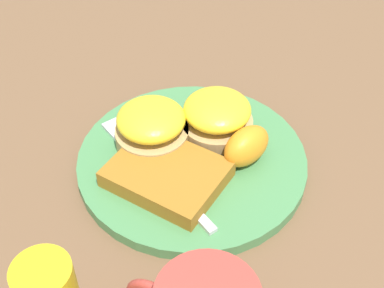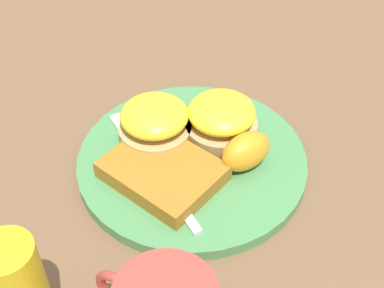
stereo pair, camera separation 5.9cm
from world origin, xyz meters
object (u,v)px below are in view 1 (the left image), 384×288
at_px(hashbrown_patty, 167,174).
at_px(sandwich_benedict_left, 217,118).
at_px(sandwich_benedict_right, 151,128).
at_px(orange_wedge, 246,146).
at_px(fork, 149,164).

bearing_deg(hashbrown_patty, sandwich_benedict_left, -101.67).
distance_m(sandwich_benedict_right, hashbrown_patty, 0.06).
height_order(sandwich_benedict_left, orange_wedge, sandwich_benedict_left).
bearing_deg(fork, orange_wedge, -150.25).
bearing_deg(fork, hashbrown_patty, 158.36).
relative_size(hashbrown_patty, orange_wedge, 1.95).
height_order(sandwich_benedict_right, hashbrown_patty, sandwich_benedict_right).
height_order(sandwich_benedict_right, orange_wedge, sandwich_benedict_right).
bearing_deg(sandwich_benedict_right, fork, 113.53).
xyz_separation_m(orange_wedge, fork, (0.09, 0.05, -0.02)).
bearing_deg(orange_wedge, sandwich_benedict_left, -29.03).
bearing_deg(orange_wedge, fork, 29.75).
relative_size(sandwich_benedict_right, hashbrown_patty, 0.72).
relative_size(sandwich_benedict_left, hashbrown_patty, 0.72).
bearing_deg(sandwich_benedict_left, fork, 59.53).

